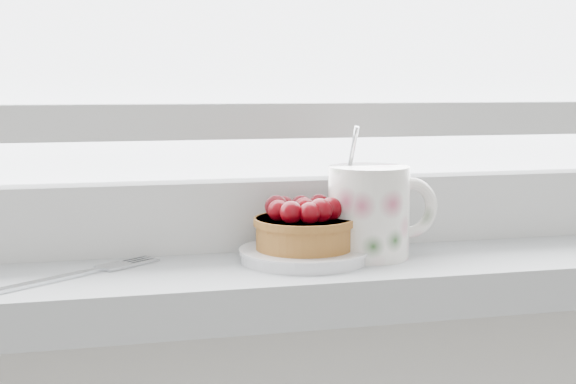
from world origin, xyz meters
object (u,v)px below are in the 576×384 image
object	(u,v)px
saucer	(304,255)
raspberry_tart	(304,225)
fork	(69,276)
floral_mug	(372,210)

from	to	relation	value
saucer	raspberry_tart	distance (m)	0.03
fork	saucer	bearing A→B (deg)	4.21
saucer	floral_mug	bearing A→B (deg)	2.18
floral_mug	saucer	bearing A→B (deg)	-177.82
raspberry_tart	fork	world-z (taller)	raspberry_tart
raspberry_tart	floral_mug	bearing A→B (deg)	2.36
saucer	floral_mug	xyz separation A→B (m)	(0.07, 0.00, 0.04)
floral_mug	fork	distance (m)	0.29
raspberry_tart	fork	bearing A→B (deg)	-175.85
floral_mug	fork	xyz separation A→B (m)	(-0.28, -0.02, -0.04)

